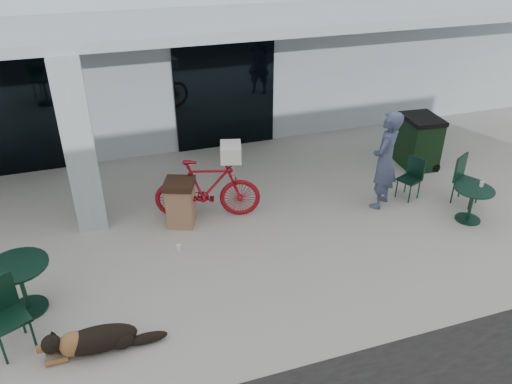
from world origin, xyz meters
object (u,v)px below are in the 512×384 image
object	(u,v)px
bicycle	(207,189)
cafe_chair_far_a	(468,181)
cafe_table_far	(471,205)
wheeled_bin	(419,142)
cafe_table_near	(23,287)
cafe_chair_far_b	(409,179)
dog	(97,338)
trash_receptacle	(181,203)
person	(385,160)
cafe_chair_near	(8,318)

from	to	relation	value
bicycle	cafe_chair_far_a	world-z (taller)	bicycle
cafe_table_far	wheeled_bin	xyz separation A→B (m)	(0.40, 2.31, 0.25)
wheeled_bin	cafe_table_near	bearing A→B (deg)	-159.08
cafe_chair_far_a	wheeled_bin	size ratio (longest dim) A/B	0.84
cafe_table_far	cafe_chair_far_b	xyz separation A→B (m)	(-0.62, 1.09, 0.09)
dog	cafe_chair_far_a	bearing A→B (deg)	13.05
cafe_chair_far_a	cafe_table_far	bearing A→B (deg)	-149.08
dog	trash_receptacle	world-z (taller)	trash_receptacle
cafe_table_far	cafe_table_near	bearing A→B (deg)	179.86
wheeled_bin	cafe_table_far	bearing A→B (deg)	-94.79
cafe_table_near	dog	bearing A→B (deg)	-50.46
cafe_table_near	person	xyz separation A→B (m)	(6.38, 1.00, 0.57)
wheeled_bin	cafe_chair_near	bearing A→B (deg)	-154.56
cafe_chair_near	cafe_table_far	distance (m)	7.82
trash_receptacle	dog	bearing A→B (deg)	-121.45
dog	cafe_chair_far_b	world-z (taller)	cafe_chair_far_b
trash_receptacle	wheeled_bin	bearing A→B (deg)	7.59
wheeled_bin	person	bearing A→B (deg)	-137.58
cafe_chair_far_b	person	size ratio (longest dim) A/B	0.44
cafe_table_near	cafe_chair_far_a	world-z (taller)	cafe_chair_far_a
dog	cafe_table_near	bearing A→B (deg)	129.45
bicycle	cafe_table_far	size ratio (longest dim) A/B	2.78
bicycle	person	distance (m)	3.38
cafe_table_near	cafe_table_far	world-z (taller)	cafe_table_near
cafe_table_far	cafe_chair_far_b	bearing A→B (deg)	119.38
trash_receptacle	person	bearing A→B (deg)	-8.29
bicycle	cafe_chair_far_a	bearing A→B (deg)	-87.73
cafe_table_far	trash_receptacle	bearing A→B (deg)	162.87
cafe_table_near	cafe_table_far	bearing A→B (deg)	-0.14
cafe_chair_far_b	trash_receptacle	xyz separation A→B (m)	(-4.49, 0.48, 0.02)
cafe_chair_far_a	person	distance (m)	1.76
cafe_chair_near	person	world-z (taller)	person
wheeled_bin	bicycle	bearing A→B (deg)	-167.65
cafe_chair_far_a	cafe_table_near	bearing A→B (deg)	156.05
cafe_chair_far_b	cafe_chair_near	bearing A→B (deg)	-97.53
cafe_table_near	trash_receptacle	xyz separation A→B (m)	(2.57, 1.56, 0.04)
dog	person	distance (m)	5.91
dog	trash_receptacle	bearing A→B (deg)	58.47
bicycle	cafe_chair_far_b	size ratio (longest dim) A/B	2.32
cafe_table_far	trash_receptacle	world-z (taller)	trash_receptacle
cafe_chair_near	trash_receptacle	distance (m)	3.53
cafe_table_far	wheeled_bin	distance (m)	2.36
cafe_table_near	bicycle	bearing A→B (deg)	28.14
bicycle	dog	world-z (taller)	bicycle
dog	cafe_table_near	xyz separation A→B (m)	(-0.93, 1.12, 0.20)
cafe_chair_near	trash_receptacle	bearing A→B (deg)	15.77
cafe_chair_far_b	wheeled_bin	distance (m)	1.59
dog	cafe_chair_near	xyz separation A→B (m)	(-1.03, 0.38, 0.32)
bicycle	cafe_table_far	xyz separation A→B (m)	(4.58, -1.67, -0.26)
trash_receptacle	bicycle	bearing A→B (deg)	10.72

